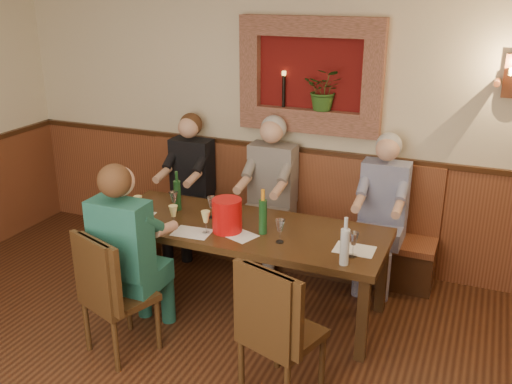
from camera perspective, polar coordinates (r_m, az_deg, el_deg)
room_shell at (r=2.88m, az=-16.66°, el=3.84°), size 6.04×6.04×2.82m
wainscoting at (r=3.46m, az=-14.42°, el=-17.27°), size 6.02×6.02×1.15m
wall_niche at (r=5.37m, az=5.79°, el=10.99°), size 1.36×0.30×1.06m
wall_sconce at (r=5.11m, az=24.17°, el=10.44°), size 0.25×0.20×0.35m
dining_table at (r=4.79m, az=-1.34°, el=-4.24°), size 2.40×0.90×0.75m
bench at (r=5.73m, az=2.52°, el=-3.79°), size 3.00×0.45×1.11m
chair_near_left at (r=4.51m, az=-13.50°, el=-12.07°), size 0.57×0.57×1.00m
chair_near_right at (r=3.98m, az=2.43°, el=-16.14°), size 0.57×0.57×1.03m
person_bench_left at (r=5.92m, az=-6.73°, el=-0.32°), size 0.42×0.52×1.43m
person_bench_mid at (r=5.55m, az=1.31°, el=-1.33°), size 0.45×0.55×1.49m
person_bench_right at (r=5.30m, az=12.34°, el=-3.24°), size 0.42×0.52×1.43m
person_chair_front at (r=4.48m, az=-12.36°, el=-7.48°), size 0.44×0.54×1.48m
spittoon_bucket at (r=4.62m, az=-2.91°, el=-2.35°), size 0.25×0.25×0.28m
wine_bottle_green_a at (r=4.57m, az=0.69°, el=-2.39°), size 0.08×0.08×0.38m
wine_bottle_green_b at (r=5.09m, az=-7.87°, el=-0.24°), size 0.08×0.08×0.36m
water_bottle at (r=4.12m, az=8.87°, el=-5.33°), size 0.08×0.08×0.36m
tasting_sheet_a at (r=5.08m, az=-11.56°, el=-2.25°), size 0.28×0.22×0.00m
tasting_sheet_b at (r=4.60m, az=-1.77°, el=-4.30°), size 0.34×0.29×0.00m
tasting_sheet_c at (r=4.42m, az=9.81°, el=-5.68°), size 0.31×0.22×0.00m
tasting_sheet_d at (r=4.66m, az=-6.41°, el=-4.04°), size 0.32×0.24×0.00m
wine_glass_0 at (r=4.75m, az=-8.24°, el=-2.44°), size 0.08×0.08×0.19m
wine_glass_1 at (r=4.27m, az=9.71°, el=-5.20°), size 0.08×0.08×0.19m
wine_glass_2 at (r=4.90m, az=-4.44°, el=-1.54°), size 0.08×0.08×0.19m
wine_glass_3 at (r=5.06m, az=-8.22°, el=-1.01°), size 0.08×0.08×0.19m
wine_glass_4 at (r=4.44m, az=2.42°, el=-3.92°), size 0.08×0.08×0.19m
wine_glass_5 at (r=5.01m, az=-11.68°, el=-1.45°), size 0.08×0.08×0.19m
wine_glass_6 at (r=4.61m, az=-5.03°, el=-3.03°), size 0.08×0.08×0.19m
wine_glass_7 at (r=4.63m, az=-2.98°, el=-2.88°), size 0.08×0.08×0.19m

